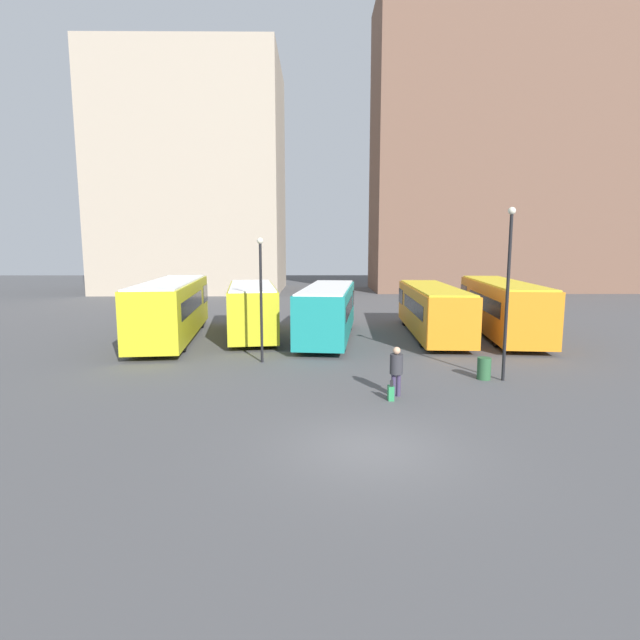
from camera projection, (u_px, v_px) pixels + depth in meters
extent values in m
plane|color=#4C4C4F|center=(371.00, 449.00, 12.61)|extent=(160.00, 160.00, 0.00)
cube|color=tan|center=(195.00, 179.00, 57.73)|extent=(20.03, 15.28, 25.82)
cube|color=brown|center=(511.00, 149.00, 57.55)|extent=(31.52, 10.53, 32.67)
cube|color=gold|center=(172.00, 308.00, 27.62)|extent=(3.82, 12.19, 2.86)
cube|color=black|center=(185.00, 294.00, 32.40)|extent=(2.83, 2.46, 1.09)
cube|color=black|center=(168.00, 304.00, 26.50)|extent=(3.39, 7.90, 0.86)
cube|color=white|center=(171.00, 282.00, 27.41)|extent=(3.59, 11.93, 0.08)
cylinder|color=black|center=(183.00, 320.00, 31.44)|extent=(2.57, 1.34, 1.08)
cylinder|color=black|center=(159.00, 342.00, 24.13)|extent=(2.57, 1.34, 1.08)
cube|color=gold|center=(252.00, 309.00, 28.50)|extent=(3.76, 9.34, 2.60)
cube|color=black|center=(251.00, 297.00, 32.09)|extent=(2.77, 2.01, 0.99)
cube|color=black|center=(252.00, 305.00, 27.65)|extent=(3.34, 6.11, 0.78)
cube|color=white|center=(252.00, 285.00, 28.31)|extent=(3.54, 9.13, 0.08)
cylinder|color=black|center=(252.00, 320.00, 31.41)|extent=(2.54, 1.35, 1.02)
cylinder|color=black|center=(253.00, 336.00, 25.90)|extent=(2.54, 1.35, 1.02)
cube|color=#19847F|center=(328.00, 311.00, 27.59)|extent=(3.65, 10.56, 2.57)
cube|color=black|center=(334.00, 298.00, 31.72)|extent=(2.71, 2.18, 0.97)
cube|color=black|center=(326.00, 307.00, 26.63)|extent=(3.25, 6.87, 0.77)
cube|color=white|center=(328.00, 287.00, 27.40)|extent=(3.43, 10.33, 0.08)
cylinder|color=black|center=(333.00, 321.00, 30.90)|extent=(2.48, 1.35, 1.09)
cylinder|color=black|center=(322.00, 340.00, 24.59)|extent=(2.48, 1.35, 1.09)
cube|color=orange|center=(432.00, 309.00, 28.80)|extent=(3.13, 11.56, 2.49)
cube|color=black|center=(420.00, 296.00, 33.40)|extent=(2.68, 2.23, 0.95)
cube|color=black|center=(436.00, 306.00, 27.74)|extent=(2.95, 7.45, 0.75)
cube|color=yellow|center=(433.00, 287.00, 28.62)|extent=(2.92, 11.32, 0.08)
cylinder|color=black|center=(422.00, 318.00, 32.46)|extent=(2.48, 1.11, 0.99)
cylinder|color=black|center=(444.00, 338.00, 25.44)|extent=(2.48, 1.11, 0.99)
cube|color=orange|center=(501.00, 307.00, 28.92)|extent=(3.90, 12.40, 2.76)
cube|color=black|center=(483.00, 293.00, 33.78)|extent=(2.82, 2.51, 1.05)
cube|color=black|center=(507.00, 303.00, 27.79)|extent=(3.44, 8.04, 0.83)
cube|color=yellow|center=(503.00, 282.00, 28.71)|extent=(3.67, 12.13, 0.08)
cylinder|color=black|center=(486.00, 317.00, 32.80)|extent=(2.54, 1.28, 1.01)
cylinder|color=black|center=(519.00, 338.00, 25.36)|extent=(2.54, 1.28, 1.01)
cylinder|color=#382D4C|center=(393.00, 385.00, 17.06)|extent=(0.16, 0.16, 0.78)
cylinder|color=#382D4C|center=(398.00, 385.00, 17.06)|extent=(0.16, 0.16, 0.78)
cylinder|color=#2D2D33|center=(396.00, 364.00, 16.95)|extent=(0.45, 0.45, 0.68)
sphere|color=tan|center=(397.00, 351.00, 16.89)|extent=(0.26, 0.26, 0.26)
cube|color=#28844C|center=(391.00, 393.00, 16.63)|extent=(0.19, 0.31, 0.49)
cube|color=black|center=(392.00, 383.00, 16.47)|extent=(0.10, 0.03, 0.22)
cylinder|color=black|center=(507.00, 299.00, 18.69)|extent=(0.12, 0.12, 6.30)
sphere|color=beige|center=(512.00, 211.00, 18.22)|extent=(0.28, 0.28, 0.28)
cylinder|color=black|center=(261.00, 303.00, 21.80)|extent=(0.12, 0.12, 5.26)
sphere|color=beige|center=(260.00, 241.00, 21.41)|extent=(0.28, 0.28, 0.28)
cylinder|color=#285633|center=(484.00, 368.00, 19.25)|extent=(0.52, 0.52, 0.85)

